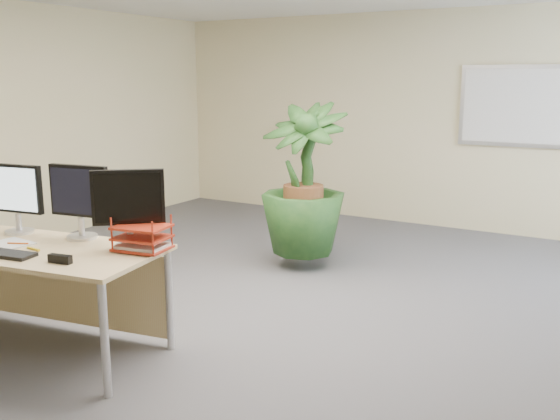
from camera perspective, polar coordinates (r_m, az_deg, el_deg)
The scene contains 14 objects.
floor at distance 4.92m, azimuth -3.18°, elevation -10.43°, with size 8.00×8.00×0.00m, color #4D4D53.
back_wall at distance 8.20m, azimuth 12.39°, elevation 8.06°, with size 7.00×0.04×2.70m, color beige.
whiteboard at distance 7.87m, azimuth 20.80°, elevation 8.87°, with size 1.30×0.04×0.95m.
desk at distance 4.73m, azimuth -21.58°, elevation -4.58°, with size 2.07×1.13×0.76m.
floor_plant at distance 6.18m, azimuth 2.15°, elevation 1.49°, with size 0.84×0.84×1.50m, color #163D17.
monitor_left at distance 4.93m, azimuth -23.00°, elevation 1.35°, with size 0.46×0.21×0.51m.
monitor_right at distance 4.61m, azimuth -17.88°, elevation 1.16°, with size 0.47×0.21×0.53m.
monitor_dark at distance 4.26m, azimuth -13.68°, elevation 0.58°, with size 0.39×0.34×0.53m.
keyboard at distance 4.40m, azimuth -23.97°, elevation -3.66°, with size 0.44×0.15×0.02m, color black.
spiral_notebook at distance 4.66m, azimuth -23.32°, elevation -2.84°, with size 0.28×0.21×0.01m, color white.
orange_pen at distance 4.61m, azimuth -22.84°, elevation -2.82°, with size 0.01×0.01×0.15m, color orange.
yellow_highlighter at distance 4.46m, azimuth -21.61°, elevation -3.32°, with size 0.02×0.02×0.13m, color yellow.
letter_tray at distance 4.22m, azimuth -12.48°, elevation -2.67°, with size 0.38×0.31×0.16m.
stapler at distance 4.09m, azimuth -19.47°, elevation -4.24°, with size 0.16×0.04×0.05m, color black.
Camera 1 is at (2.52, -3.79, 1.88)m, focal length 40.00 mm.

